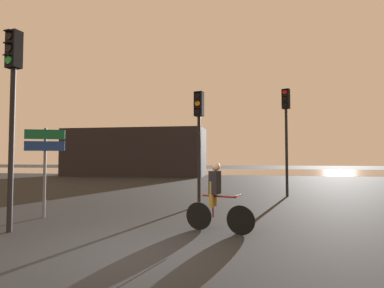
# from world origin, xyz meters

# --- Properties ---
(ground_plane) EXTENTS (120.00, 120.00, 0.00)m
(ground_plane) POSITION_xyz_m (0.00, 0.00, 0.00)
(ground_plane) COLOR black
(water_strip) EXTENTS (80.00, 16.00, 0.01)m
(water_strip) POSITION_xyz_m (0.00, 32.11, 0.00)
(water_strip) COLOR gray
(water_strip) RESTS_ON ground
(distant_building) EXTENTS (13.25, 4.00, 4.43)m
(distant_building) POSITION_xyz_m (-7.76, 22.11, 2.22)
(distant_building) COLOR black
(distant_building) RESTS_ON ground
(traffic_light_far_right) EXTENTS (0.39, 0.41, 4.83)m
(traffic_light_far_right) POSITION_xyz_m (4.20, 8.73, 3.33)
(traffic_light_far_right) COLOR black
(traffic_light_far_right) RESTS_ON ground
(traffic_light_center) EXTENTS (0.37, 0.39, 4.14)m
(traffic_light_center) POSITION_xyz_m (0.66, 5.57, 2.89)
(traffic_light_center) COLOR black
(traffic_light_center) RESTS_ON ground
(traffic_light_near_left) EXTENTS (0.37, 0.38, 4.77)m
(traffic_light_near_left) POSITION_xyz_m (-3.21, 1.12, 3.30)
(traffic_light_near_left) COLOR black
(traffic_light_near_left) RESTS_ON ground
(direction_sign_post) EXTENTS (1.04, 0.41, 2.60)m
(direction_sign_post) POSITION_xyz_m (-3.49, 2.77, 1.79)
(direction_sign_post) COLOR slate
(direction_sign_post) RESTS_ON ground
(cyclist) EXTENTS (1.63, 0.66, 1.62)m
(cyclist) POSITION_xyz_m (1.58, 1.89, 0.82)
(cyclist) COLOR black
(cyclist) RESTS_ON ground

